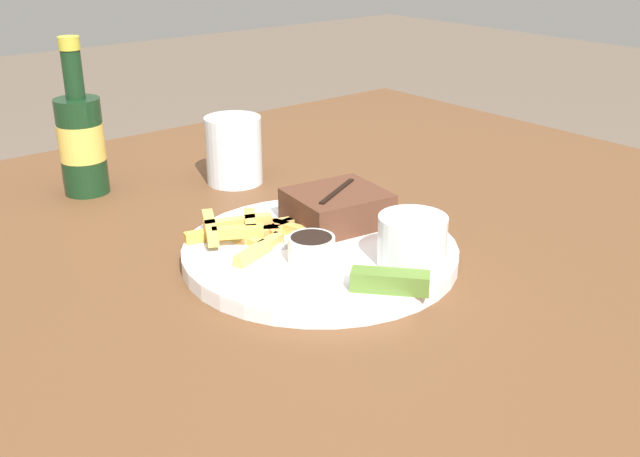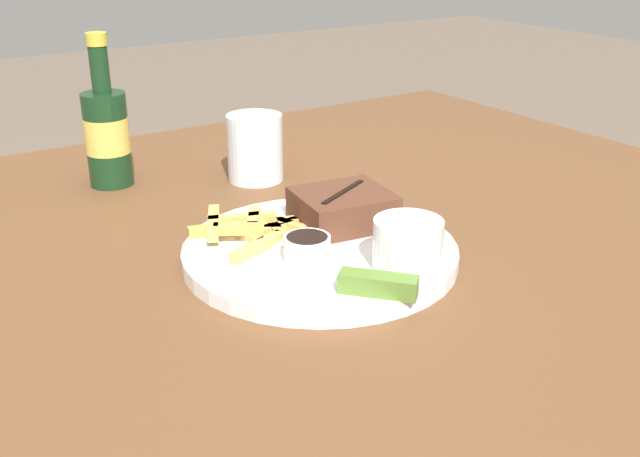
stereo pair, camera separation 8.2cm
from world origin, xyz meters
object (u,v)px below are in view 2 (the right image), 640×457
pickle_spear (378,284)px  beer_bottle (107,133)px  coleslaw_cup (408,241)px  dinner_plate (320,253)px  dipping_sauce_cup (307,248)px  drinking_glass (255,148)px  fork_utensil (247,245)px  knife_utensil (310,229)px  steak_portion (343,208)px

pickle_spear → beer_bottle: bearing=100.6°
pickle_spear → coleslaw_cup: bearing=26.3°
dinner_plate → dipping_sauce_cup: bearing=-141.2°
drinking_glass → dipping_sauce_cup: bearing=-109.0°
dipping_sauce_cup → fork_utensil: size_ratio=0.41×
dinner_plate → fork_utensil: bearing=149.2°
dipping_sauce_cup → knife_utensil: 0.08m
steak_portion → pickle_spear: size_ratio=1.65×
coleslaw_cup → knife_utensil: bearing=103.0°
steak_portion → beer_bottle: (-0.17, 0.34, 0.04)m
fork_utensil → beer_bottle: 0.34m
coleslaw_cup → dipping_sauce_cup: size_ratio=1.45×
dipping_sauce_cup → knife_utensil: (0.05, 0.07, -0.01)m
pickle_spear → beer_bottle: beer_bottle is taller
dipping_sauce_cup → drinking_glass: bearing=71.0°
steak_portion → coleslaw_cup: 0.13m
dinner_plate → drinking_glass: 0.29m
pickle_spear → dinner_plate: bearing=82.9°
coleslaw_cup → fork_utensil: bearing=129.3°
dinner_plate → knife_utensil: (0.01, 0.04, 0.01)m
pickle_spear → drinking_glass: 0.42m
beer_bottle → drinking_glass: 0.21m
pickle_spear → fork_utensil: size_ratio=0.59×
dipping_sauce_cup → steak_portion: bearing=35.5°
beer_bottle → steak_portion: bearing=-63.9°
steak_portion → beer_bottle: bearing=116.1°
knife_utensil → drinking_glass: bearing=29.2°
pickle_spear → dipping_sauce_cup: bearing=100.4°
dipping_sauce_cup → drinking_glass: drinking_glass is taller
dipping_sauce_cup → pickle_spear: (0.02, -0.10, -0.01)m
pickle_spear → fork_utensil: bearing=107.6°
knife_utensil → pickle_spear: bearing=-146.7°
coleslaw_cup → beer_bottle: 0.50m
knife_utensil → drinking_glass: (0.06, 0.24, 0.03)m
knife_utensil → drinking_glass: 0.25m
fork_utensil → coleslaw_cup: bearing=-19.9°
dinner_plate → steak_portion: steak_portion is taller
coleslaw_cup → pickle_spear: size_ratio=1.00×
fork_utensil → beer_bottle: (-0.04, 0.33, 0.06)m
pickle_spear → fork_utensil: pickle_spear is taller
dinner_plate → knife_utensil: bearing=72.4°
beer_bottle → drinking_glass: (0.18, -0.09, -0.03)m
coleslaw_cup → beer_bottle: size_ratio=0.34×
steak_portion → drinking_glass: (0.02, 0.24, 0.01)m
dipping_sauce_cup → fork_utensil: (-0.04, 0.07, -0.01)m
steak_portion → knife_utensil: steak_portion is taller
coleslaw_cup → steak_portion: bearing=84.8°
knife_utensil → steak_portion: bearing=-49.9°
beer_bottle → coleslaw_cup: bearing=-72.0°
coleslaw_cup → pickle_spear: (-0.06, -0.03, -0.02)m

